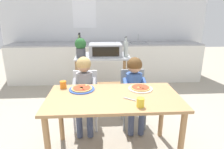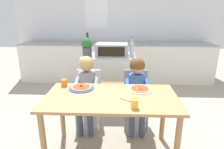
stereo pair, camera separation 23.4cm
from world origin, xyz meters
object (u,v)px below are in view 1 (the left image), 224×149
(bottle_tall_green_wine, at_px, (126,49))
(dining_table, at_px, (114,105))
(pizza_plate_white, at_px, (140,88))
(bottle_clear_vinegar, at_px, (80,45))
(dining_chair_left, at_px, (85,95))
(drinking_cup_yellow, at_px, (140,102))
(serving_spoon, at_px, (130,99))
(bottle_slim_sauce, at_px, (79,46))
(bottle_brown_beer, at_px, (125,48))
(child_in_grey_shirt, at_px, (84,85))
(potted_herb_plant, at_px, (81,47))
(dining_chair_right, at_px, (133,94))
(child_in_blue_striped_shirt, at_px, (135,84))
(kitchen_island_cart, at_px, (103,73))
(toaster_oven, at_px, (105,50))
(drinking_cup_orange, at_px, (63,85))
(pizza_plate_blue_rimmed, at_px, (82,89))

(bottle_tall_green_wine, xyz_separation_m, dining_table, (-0.28, -1.20, -0.40))
(dining_table, bearing_deg, pizza_plate_white, 29.21)
(bottle_clear_vinegar, relative_size, dining_chair_left, 0.44)
(drinking_cup_yellow, distance_m, serving_spoon, 0.19)
(bottle_slim_sauce, distance_m, bottle_brown_beer, 0.80)
(pizza_plate_white, bearing_deg, bottle_tall_green_wine, 92.53)
(bottle_tall_green_wine, distance_m, child_in_grey_shirt, 0.99)
(bottle_clear_vinegar, bearing_deg, serving_spoon, -68.71)
(potted_herb_plant, distance_m, dining_chair_right, 1.13)
(bottle_brown_beer, xyz_separation_m, child_in_grey_shirt, (-0.66, -0.85, -0.36))
(bottle_clear_vinegar, bearing_deg, child_in_blue_striped_shirt, -51.28)
(serving_spoon, bearing_deg, pizza_plate_white, 58.77)
(child_in_blue_striped_shirt, bearing_deg, bottle_clear_vinegar, 128.72)
(bottle_tall_green_wine, xyz_separation_m, bottle_clear_vinegar, (-0.78, 0.38, 0.02))
(dining_chair_right, relative_size, child_in_blue_striped_shirt, 0.80)
(kitchen_island_cart, bearing_deg, bottle_brown_beer, 8.55)
(potted_herb_plant, bearing_deg, drinking_cup_yellow, -65.13)
(toaster_oven, bearing_deg, serving_spoon, -81.78)
(bottle_tall_green_wine, height_order, potted_herb_plant, bottle_tall_green_wine)
(dining_table, bearing_deg, child_in_grey_shirt, 123.40)
(potted_herb_plant, distance_m, dining_chair_left, 0.82)
(child_in_blue_striped_shirt, bearing_deg, kitchen_island_cart, 118.57)
(drinking_cup_orange, relative_size, serving_spoon, 0.60)
(potted_herb_plant, bearing_deg, pizza_plate_blue_rimmed, -84.85)
(dining_chair_left, bearing_deg, kitchen_island_cart, 68.80)
(bottle_slim_sauce, bearing_deg, bottle_brown_beer, -5.95)
(toaster_oven, bearing_deg, kitchen_island_cart, 168.96)
(kitchen_island_cart, xyz_separation_m, pizza_plate_blue_rimmed, (-0.26, -1.13, 0.16))
(bottle_brown_beer, relative_size, serving_spoon, 2.11)
(bottle_tall_green_wine, relative_size, dining_chair_right, 0.41)
(potted_herb_plant, relative_size, dining_chair_left, 0.38)
(dining_chair_right, bearing_deg, serving_spoon, -102.44)
(child_in_grey_shirt, distance_m, child_in_blue_striped_shirt, 0.69)
(potted_herb_plant, height_order, dining_chair_right, potted_herb_plant)
(bottle_tall_green_wine, distance_m, potted_herb_plant, 0.74)
(bottle_slim_sauce, relative_size, pizza_plate_white, 1.22)
(potted_herb_plant, relative_size, dining_table, 0.22)
(bottle_slim_sauce, bearing_deg, bottle_tall_green_wine, -19.55)
(bottle_brown_beer, height_order, pizza_plate_white, bottle_brown_beer)
(child_in_grey_shirt, bearing_deg, drinking_cup_orange, -130.10)
(dining_table, bearing_deg, bottle_clear_vinegar, 107.42)
(kitchen_island_cart, bearing_deg, dining_table, -85.83)
(dining_chair_left, bearing_deg, bottle_clear_vinegar, 98.53)
(pizza_plate_white, bearing_deg, bottle_clear_vinegar, 120.49)
(dining_chair_left, distance_m, pizza_plate_blue_rimmed, 0.54)
(toaster_oven, distance_m, dining_chair_left, 0.91)
(kitchen_island_cart, relative_size, drinking_cup_orange, 10.82)
(potted_herb_plant, height_order, dining_chair_left, potted_herb_plant)
(dining_table, height_order, dining_chair_right, dining_chair_right)
(dining_table, bearing_deg, serving_spoon, -31.44)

